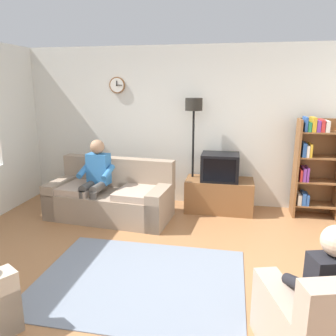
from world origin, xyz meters
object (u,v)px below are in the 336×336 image
at_px(floor_lamp, 194,123).
at_px(armchair_near_bookshelf, 326,331).
at_px(bookshelf, 314,164).
at_px(person_on_couch, 96,175).
at_px(tv_stand, 219,195).
at_px(couch, 111,198).
at_px(tv, 220,167).
at_px(person_in_right_armchair, 324,286).

distance_m(floor_lamp, armchair_near_bookshelf, 3.67).
xyz_separation_m(bookshelf, person_on_couch, (-3.32, -0.78, -0.15)).
height_order(tv_stand, floor_lamp, floor_lamp).
bearing_deg(couch, armchair_near_bookshelf, -43.98).
distance_m(couch, tv_stand, 1.78).
relative_size(couch, person_on_couch, 1.59).
distance_m(tv, floor_lamp, 0.84).
bearing_deg(floor_lamp, couch, -150.25).
relative_size(bookshelf, person_on_couch, 1.28).
bearing_deg(tv_stand, floor_lamp, 167.88).
xyz_separation_m(couch, floor_lamp, (1.21, 0.69, 1.14)).
xyz_separation_m(tv_stand, person_in_right_armchair, (0.89, -3.01, 0.34)).
height_order(couch, bookshelf, bookshelf).
height_order(armchair_near_bookshelf, person_on_couch, person_on_couch).
bearing_deg(person_in_right_armchair, couch, 136.73).
bearing_deg(person_in_right_armchair, floor_lamp, 113.51).
distance_m(couch, person_in_right_armchair, 3.53).
bearing_deg(person_on_couch, couch, 29.98).
bearing_deg(tv, couch, -161.20).
bearing_deg(tv, person_on_couch, -159.97).
bearing_deg(tv_stand, couch, -160.45).
distance_m(couch, armchair_near_bookshelf, 3.60).
relative_size(tv, bookshelf, 0.38).
distance_m(tv, person_on_couch, 1.99).
distance_m(tv_stand, tv, 0.49).
distance_m(bookshelf, armchair_near_bookshelf, 3.26).
bearing_deg(armchair_near_bookshelf, person_in_right_armchair, 106.50).
relative_size(person_on_couch, person_in_right_armchair, 1.11).
bearing_deg(bookshelf, tv_stand, -177.18).
relative_size(tv, armchair_near_bookshelf, 0.56).
relative_size(armchair_near_bookshelf, person_in_right_armchair, 0.96).
bearing_deg(person_in_right_armchair, tv_stand, 106.50).
distance_m(tv, armchair_near_bookshelf, 3.24).
bearing_deg(tv, floor_lamp, 165.00).
relative_size(tv_stand, person_on_couch, 0.89).
distance_m(couch, person_on_couch, 0.44).
relative_size(floor_lamp, armchair_near_bookshelf, 1.73).
xyz_separation_m(floor_lamp, person_in_right_armchair, (1.35, -3.11, -0.85)).
bearing_deg(couch, floor_lamp, 29.75).
height_order(bookshelf, floor_lamp, floor_lamp).
bearing_deg(couch, tv_stand, 19.55).
bearing_deg(person_on_couch, floor_lamp, 29.78).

